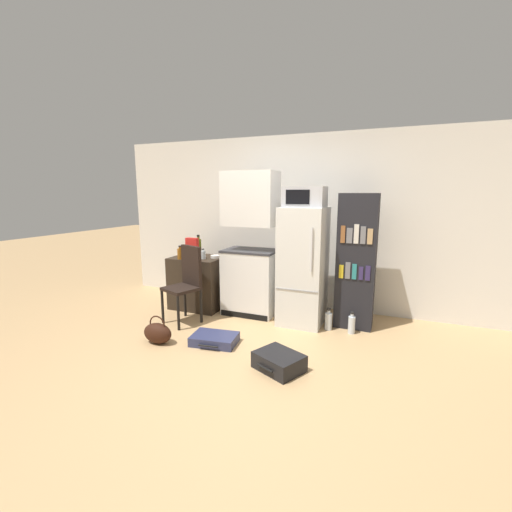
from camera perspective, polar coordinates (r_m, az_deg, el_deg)
The scene contains 19 objects.
ground_plane at distance 3.78m, azimuth -1.81°, elevation -16.78°, with size 24.00×24.00×0.00m, color tan.
wall_back at distance 5.22m, azimuth 9.15°, elevation 5.45°, with size 6.40×0.10×2.57m.
side_table at distance 5.31m, azimuth -9.49°, elevation -4.31°, with size 0.76×0.61×0.78m.
kitchen_hutch at distance 4.86m, azimuth -0.90°, elevation 1.17°, with size 0.76×0.52×2.02m.
refrigerator at distance 4.58m, azimuth 7.87°, elevation -1.66°, with size 0.57×0.66×1.55m.
microwave at distance 4.48m, azimuth 8.16°, elevation 9.74°, with size 0.52×0.38×0.26m.
bookshelf at distance 4.58m, azimuth 16.40°, elevation -0.85°, with size 0.48×0.38×1.73m.
bottle_clear_short at distance 5.06m, azimuth -8.81°, elevation 0.24°, with size 0.08×0.08×0.15m.
bottle_amber_beer at distance 5.09m, azimuth -12.54°, elevation 0.41°, with size 0.08×0.08×0.20m.
bottle_olive_oil at distance 5.43m, azimuth -9.55°, elevation 1.62°, with size 0.09×0.09×0.31m.
bottle_milk_white at distance 5.58m, azimuth -11.01°, elevation 1.16°, with size 0.09×0.09×0.16m.
bowl at distance 5.12m, azimuth -6.78°, elevation -0.10°, with size 0.14×0.14×0.04m.
cereal_box at distance 5.14m, azimuth -10.59°, elevation 1.32°, with size 0.19×0.07×0.30m.
chair at distance 4.70m, azimuth -11.47°, elevation -3.66°, with size 0.51×0.52×1.03m.
suitcase_large_flat at distance 4.12m, azimuth -6.93°, elevation -13.60°, with size 0.56×0.42×0.11m.
suitcase_small_flat at distance 3.55m, azimuth 3.84°, elevation -17.15°, with size 0.56×0.51×0.17m.
handbag at distance 4.24m, azimuth -16.08°, elevation -12.21°, with size 0.36×0.20×0.33m.
water_bottle_front at distance 4.55m, azimuth 11.98°, elevation -10.51°, with size 0.09×0.09×0.28m.
water_bottle_middle at distance 4.50m, azimuth 15.65°, elevation -10.92°, with size 0.09×0.09×0.28m.
Camera 1 is at (1.37, -3.07, 1.73)m, focal length 24.00 mm.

